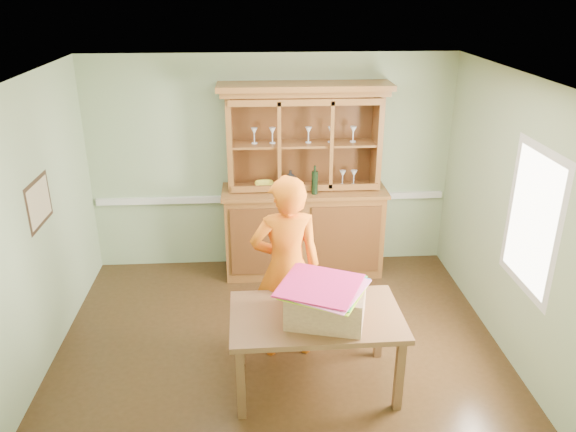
{
  "coord_description": "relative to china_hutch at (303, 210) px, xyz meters",
  "views": [
    {
      "loc": [
        -0.22,
        -4.72,
        3.46
      ],
      "look_at": [
        0.11,
        0.4,
        1.31
      ],
      "focal_mm": 35.0,
      "sensor_mm": 36.0,
      "label": 1
    }
  ],
  "objects": [
    {
      "name": "chair_rail",
      "position": [
        -0.38,
        0.25,
        0.07
      ],
      "size": [
        4.41,
        0.05,
        0.08
      ],
      "primitive_type": "cube",
      "color": "silver",
      "rests_on": "wall_back"
    },
    {
      "name": "floor",
      "position": [
        -0.38,
        -1.73,
        -0.83
      ],
      "size": [
        4.5,
        4.5,
        0.0
      ],
      "primitive_type": "plane",
      "color": "#402914",
      "rests_on": "ground"
    },
    {
      "name": "window_panel",
      "position": [
        1.84,
        -2.03,
        0.67
      ],
      "size": [
        0.03,
        0.96,
        1.36
      ],
      "color": "silver",
      "rests_on": "wall_right"
    },
    {
      "name": "wall_left",
      "position": [
        -2.63,
        -1.73,
        0.52
      ],
      "size": [
        0.0,
        4.0,
        4.0
      ],
      "primitive_type": "plane",
      "rotation": [
        1.57,
        0.0,
        1.57
      ],
      "color": "#90A87E",
      "rests_on": "floor"
    },
    {
      "name": "china_hutch",
      "position": [
        0.0,
        0.0,
        0.0
      ],
      "size": [
        2.02,
        0.67,
        2.38
      ],
      "color": "brown",
      "rests_on": "floor"
    },
    {
      "name": "wall_right",
      "position": [
        1.87,
        -1.73,
        0.52
      ],
      "size": [
        0.0,
        4.0,
        4.0
      ],
      "primitive_type": "plane",
      "rotation": [
        1.57,
        0.0,
        -1.57
      ],
      "color": "#90A87E",
      "rests_on": "floor"
    },
    {
      "name": "wall_front",
      "position": [
        -0.38,
        -3.73,
        0.52
      ],
      "size": [
        4.5,
        0.0,
        4.5
      ],
      "primitive_type": "plane",
      "rotation": [
        -1.57,
        0.0,
        0.0
      ],
      "color": "#90A87E",
      "rests_on": "floor"
    },
    {
      "name": "kite_stack",
      "position": [
        -0.06,
        -2.36,
        0.25
      ],
      "size": [
        0.84,
        0.84,
        0.05
      ],
      "rotation": [
        0.0,
        0.0,
        1.09
      ],
      "color": "#C7F71F",
      "rests_on": "cardboard_box"
    },
    {
      "name": "person",
      "position": [
        -0.32,
        -1.72,
        0.1
      ],
      "size": [
        0.72,
        0.52,
        1.87
      ],
      "primitive_type": "imported",
      "rotation": [
        0.0,
        0.0,
        3.25
      ],
      "color": "orange",
      "rests_on": "floor"
    },
    {
      "name": "cardboard_box",
      "position": [
        -0.01,
        -2.34,
        0.08
      ],
      "size": [
        0.76,
        0.66,
        0.3
      ],
      "primitive_type": "cube",
      "rotation": [
        0.0,
        0.0,
        -0.25
      ],
      "color": "tan",
      "rests_on": "dining_table"
    },
    {
      "name": "framed_map",
      "position": [
        -2.61,
        -1.43,
        0.72
      ],
      "size": [
        0.03,
        0.6,
        0.46
      ],
      "color": "#332114",
      "rests_on": "wall_left"
    },
    {
      "name": "wall_back",
      "position": [
        -0.38,
        0.27,
        0.52
      ],
      "size": [
        4.5,
        0.0,
        4.5
      ],
      "primitive_type": "plane",
      "rotation": [
        1.57,
        0.0,
        0.0
      ],
      "color": "#90A87E",
      "rests_on": "floor"
    },
    {
      "name": "ceiling",
      "position": [
        -0.38,
        -1.73,
        1.87
      ],
      "size": [
        4.5,
        4.5,
        0.0
      ],
      "primitive_type": "plane",
      "rotation": [
        3.14,
        0.0,
        0.0
      ],
      "color": "white",
      "rests_on": "wall_back"
    },
    {
      "name": "dining_table",
      "position": [
        -0.09,
        -2.26,
        -0.17
      ],
      "size": [
        1.53,
        0.93,
        0.76
      ],
      "rotation": [
        0.0,
        0.0,
        0.02
      ],
      "color": "brown",
      "rests_on": "floor"
    }
  ]
}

